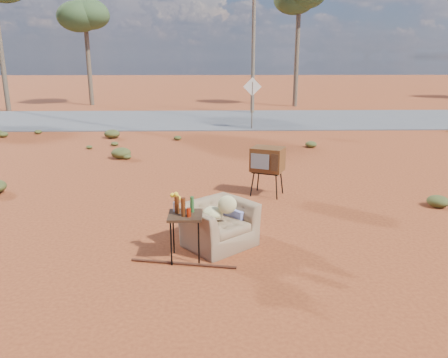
{
  "coord_description": "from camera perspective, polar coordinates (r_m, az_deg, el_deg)",
  "views": [
    {
      "loc": [
        -0.16,
        -6.69,
        3.01
      ],
      "look_at": [
        0.04,
        1.2,
        0.8
      ],
      "focal_mm": 35.0,
      "sensor_mm": 36.0,
      "label": 1
    }
  ],
  "objects": [
    {
      "name": "ground",
      "position": [
        7.33,
        -0.05,
        -8.58
      ],
      "size": [
        140.0,
        140.0,
        0.0
      ],
      "primitive_type": "plane",
      "color": "#99441E",
      "rests_on": "ground"
    },
    {
      "name": "highway",
      "position": [
        21.89,
        -1.0,
        7.81
      ],
      "size": [
        140.0,
        7.0,
        0.04
      ],
      "primitive_type": "cube",
      "color": "#565659",
      "rests_on": "ground"
    },
    {
      "name": "armchair",
      "position": [
        7.23,
        -0.38,
        -5.09
      ],
      "size": [
        1.38,
        1.45,
        0.96
      ],
      "rotation": [
        0.0,
        0.0,
        0.69
      ],
      "color": "#806346",
      "rests_on": "ground"
    },
    {
      "name": "tv_unit",
      "position": [
        9.7,
        5.72,
        2.49
      ],
      "size": [
        0.84,
        0.77,
        1.09
      ],
      "rotation": [
        0.0,
        0.0,
        -0.41
      ],
      "color": "black",
      "rests_on": "ground"
    },
    {
      "name": "side_table",
      "position": [
        6.62,
        -5.38,
        -4.32
      ],
      "size": [
        0.51,
        0.51,
        1.03
      ],
      "rotation": [
        0.0,
        0.0,
        -0.0
      ],
      "color": "#322212",
      "rests_on": "ground"
    },
    {
      "name": "rusty_bar",
      "position": [
        6.69,
        -5.35,
        -10.94
      ],
      "size": [
        1.6,
        0.35,
        0.04
      ],
      "primitive_type": "cylinder",
      "rotation": [
        0.0,
        1.57,
        -0.19
      ],
      "color": "#451F12",
      "rests_on": "ground"
    },
    {
      "name": "road_sign",
      "position": [
        18.82,
        3.71,
        11.03
      ],
      "size": [
        0.78,
        0.06,
        2.19
      ],
      "color": "brown",
      "rests_on": "ground"
    },
    {
      "name": "eucalyptus_near_left",
      "position": [
        29.84,
        -17.72,
        19.66
      ],
      "size": [
        3.2,
        3.2,
        6.6
      ],
      "color": "brown",
      "rests_on": "ground"
    },
    {
      "name": "utility_pole_center",
      "position": [
        24.31,
        3.87,
        18.31
      ],
      "size": [
        1.4,
        0.2,
        8.0
      ],
      "color": "brown",
      "rests_on": "ground"
    },
    {
      "name": "scrub_patch",
      "position": [
        11.48,
        -4.7,
        1.13
      ],
      "size": [
        17.49,
        8.07,
        0.33
      ],
      "color": "#484D21",
      "rests_on": "ground"
    }
  ]
}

